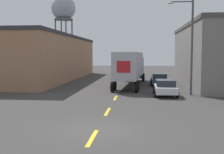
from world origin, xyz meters
TOP-DOWN VIEW (x-y plane):
  - ground_plane at (0.00, 0.00)m, footprint 160.00×160.00m
  - road_centerline at (0.00, 4.51)m, footprint 0.20×14.28m
  - warehouse_left at (-13.06, 27.74)m, footprint 11.25×29.96m
  - semi_truck at (0.97, 20.28)m, footprint 3.56×14.56m
  - parked_car_right_mid at (4.40, 12.14)m, footprint 2.08×4.12m
  - parked_car_right_far at (4.40, 20.49)m, footprint 2.08×4.12m
  - water_tower at (-14.49, 46.39)m, footprint 5.24×5.24m
  - street_lamp at (6.57, 12.86)m, footprint 2.37×0.32m

SIDE VIEW (x-z plane):
  - ground_plane at x=0.00m, z-range 0.00..0.00m
  - road_centerline at x=0.00m, z-range 0.00..0.01m
  - parked_car_right_mid at x=4.40m, z-range 0.03..1.50m
  - parked_car_right_far at x=4.40m, z-range 0.03..1.50m
  - semi_truck at x=0.97m, z-range 0.39..4.38m
  - warehouse_left at x=-13.06m, z-range 0.00..6.56m
  - street_lamp at x=6.57m, z-range 0.64..9.33m
  - water_tower at x=-14.49m, z-range 5.29..21.63m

